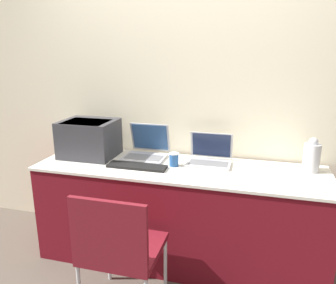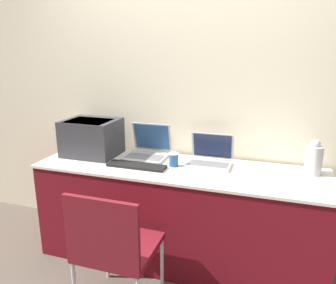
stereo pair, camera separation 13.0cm
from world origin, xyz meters
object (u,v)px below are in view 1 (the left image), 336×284
object	(u,v)px
metal_pitcher	(312,156)
chair	(119,245)
external_keyboard	(137,166)
laptop_right	(210,157)
coffee_cup	(174,159)
printer	(89,137)
laptop_left	(146,150)

from	to	relation	value
metal_pitcher	chair	bearing A→B (deg)	-143.91
external_keyboard	laptop_right	bearing A→B (deg)	25.61
coffee_cup	metal_pitcher	bearing A→B (deg)	8.75
laptop_right	printer	bearing A→B (deg)	-175.49
laptop_left	laptop_right	world-z (taller)	laptop_left
printer	laptop_right	xyz separation A→B (m)	(0.98, 0.08, -0.11)
laptop_right	external_keyboard	bearing A→B (deg)	-154.39
printer	external_keyboard	size ratio (longest dim) A/B	0.96
external_keyboard	chair	distance (m)	0.66
printer	laptop_left	size ratio (longest dim) A/B	1.29
external_keyboard	metal_pitcher	distance (m)	1.27
coffee_cup	chair	world-z (taller)	coffee_cup
metal_pitcher	chair	xyz separation A→B (m)	(-1.15, -0.84, -0.40)
laptop_left	printer	bearing A→B (deg)	-167.72
coffee_cup	metal_pitcher	size ratio (longest dim) A/B	0.41
laptop_left	laptop_right	distance (m)	0.53
laptop_right	external_keyboard	distance (m)	0.57
printer	chair	size ratio (longest dim) A/B	0.51
printer	coffee_cup	xyz separation A→B (m)	(0.73, -0.06, -0.11)
laptop_left	coffee_cup	distance (m)	0.32
external_keyboard	chair	world-z (taller)	chair
laptop_right	chair	distance (m)	0.98
laptop_right	chair	bearing A→B (deg)	-117.02
printer	laptop_right	world-z (taller)	printer
laptop_right	external_keyboard	world-z (taller)	laptop_right
laptop_left	chair	distance (m)	0.92
coffee_cup	chair	bearing A→B (deg)	-103.70
laptop_left	laptop_right	xyz separation A→B (m)	(0.53, -0.02, -0.01)
external_keyboard	printer	bearing A→B (deg)	160.59
printer	laptop_right	size ratio (longest dim) A/B	1.30
chair	printer	bearing A→B (deg)	127.13
coffee_cup	chair	distance (m)	0.78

